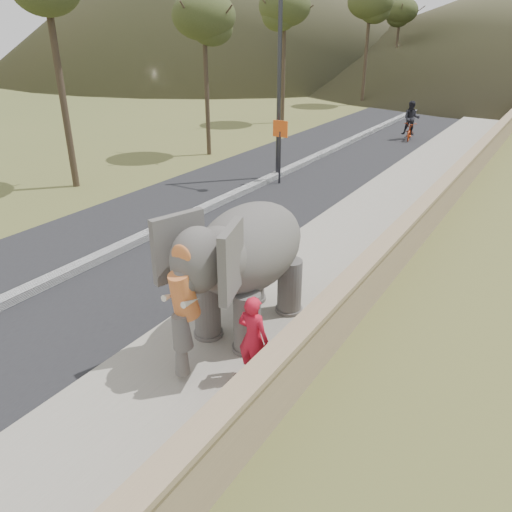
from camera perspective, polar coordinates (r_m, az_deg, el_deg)
The scene contains 9 objects.
ground at distance 8.50m, azimuth -10.76°, elevation -16.47°, with size 160.00×160.00×0.00m, color olive.
road at distance 18.26m, azimuth -1.53°, elevation 7.15°, with size 7.00×120.00×0.03m, color black.
median at distance 18.23m, azimuth -1.53°, elevation 7.43°, with size 0.35×120.00×0.22m, color black.
walkway at distance 16.18m, azimuth 13.49°, elevation 4.32°, with size 3.00×120.00×0.15m, color #9E9687.
parapet at distance 15.63m, azimuth 19.36°, elevation 4.71°, with size 0.30×120.00×1.10m, color tan.
lamppost at distance 19.43m, azimuth 3.60°, elevation 22.77°, with size 1.76×0.36×8.00m.
signboard at distance 19.09m, azimuth 2.77°, elevation 12.97°, with size 0.60×0.08×2.40m.
elephant_and_man at distance 9.44m, azimuth -0.69°, elevation -1.08°, with size 2.12×3.55×2.58m.
motorcyclist at distance 28.49m, azimuth 17.27°, elevation 14.12°, with size 1.01×1.92×2.01m.
Camera 1 is at (4.60, -4.51, 5.55)m, focal length 35.00 mm.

